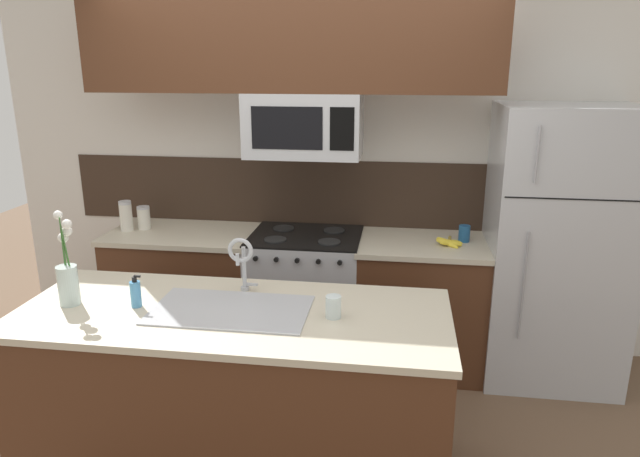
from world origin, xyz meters
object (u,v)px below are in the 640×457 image
object	(u,v)px
storage_jar_tall	(126,216)
flower_vase	(68,279)
drinking_glass	(333,307)
banana_bunch	(450,242)
sink_faucet	(242,257)
microwave	(304,125)
coffee_tin	(464,234)
storage_jar_medium	(144,218)
dish_soap_bottle	(136,293)
refrigerator	(555,246)
stove_range	(306,297)

from	to	relation	value
storage_jar_tall	flower_vase	bearing A→B (deg)	-75.61
storage_jar_tall	drinking_glass	distance (m)	2.05
banana_bunch	sink_faucet	world-z (taller)	sink_faucet
microwave	storage_jar_tall	size ratio (longest dim) A/B	3.46
banana_bunch	flower_vase	distance (m)	2.29
drinking_glass	sink_faucet	bearing A→B (deg)	156.12
banana_bunch	coffee_tin	world-z (taller)	coffee_tin
storage_jar_medium	banana_bunch	world-z (taller)	storage_jar_medium
storage_jar_medium	drinking_glass	xyz separation A→B (m)	(1.53, -1.28, -0.03)
storage_jar_medium	drinking_glass	bearing A→B (deg)	-39.99
sink_faucet	coffee_tin	bearing A→B (deg)	41.43
dish_soap_bottle	drinking_glass	distance (m)	0.97
microwave	refrigerator	xyz separation A→B (m)	(1.65, 0.04, -0.77)
microwave	flower_vase	world-z (taller)	microwave
microwave	flower_vase	bearing A→B (deg)	-127.44
microwave	refrigerator	size ratio (longest dim) A/B	0.41
drinking_glass	flower_vase	xyz separation A→B (m)	(-1.31, -0.03, 0.08)
microwave	coffee_tin	bearing A→B (deg)	3.80
storage_jar_medium	dish_soap_bottle	size ratio (longest dim) A/B	1.01
banana_bunch	flower_vase	size ratio (longest dim) A/B	0.40
refrigerator	sink_faucet	bearing A→B (deg)	-149.81
storage_jar_medium	sink_faucet	bearing A→B (deg)	-45.91
coffee_tin	dish_soap_bottle	size ratio (longest dim) A/B	0.67
drinking_glass	banana_bunch	bearing A→B (deg)	62.47
sink_faucet	storage_jar_medium	bearing A→B (deg)	134.09
coffee_tin	drinking_glass	world-z (taller)	coffee_tin
flower_vase	sink_faucet	bearing A→B (deg)	17.30
stove_range	coffee_tin	world-z (taller)	coffee_tin
sink_faucet	flower_vase	bearing A→B (deg)	-162.70
banana_bunch	storage_jar_tall	bearing A→B (deg)	179.14
microwave	drinking_glass	xyz separation A→B (m)	(0.35, -1.23, -0.71)
coffee_tin	sink_faucet	xyz separation A→B (m)	(-1.23, -1.08, 0.14)
stove_range	flower_vase	world-z (taller)	flower_vase
stove_range	microwave	distance (m)	1.21
refrigerator	banana_bunch	size ratio (longest dim) A/B	9.58
storage_jar_tall	storage_jar_medium	distance (m)	0.12
stove_range	sink_faucet	size ratio (longest dim) A/B	3.04
storage_jar_medium	coffee_tin	size ratio (longest dim) A/B	1.52
banana_bunch	dish_soap_bottle	distance (m)	2.00
microwave	drinking_glass	bearing A→B (deg)	-74.35
microwave	refrigerator	bearing A→B (deg)	1.42
stove_range	refrigerator	size ratio (longest dim) A/B	0.51
storage_jar_tall	coffee_tin	xyz separation A→B (m)	(2.36, 0.08, -0.05)
storage_jar_tall	dish_soap_bottle	distance (m)	1.41
banana_bunch	dish_soap_bottle	world-z (taller)	dish_soap_bottle
refrigerator	drinking_glass	bearing A→B (deg)	-135.73
banana_bunch	dish_soap_bottle	bearing A→B (deg)	-142.87
refrigerator	coffee_tin	bearing A→B (deg)	177.04
coffee_tin	dish_soap_bottle	world-z (taller)	dish_soap_bottle
drinking_glass	microwave	bearing A→B (deg)	105.65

